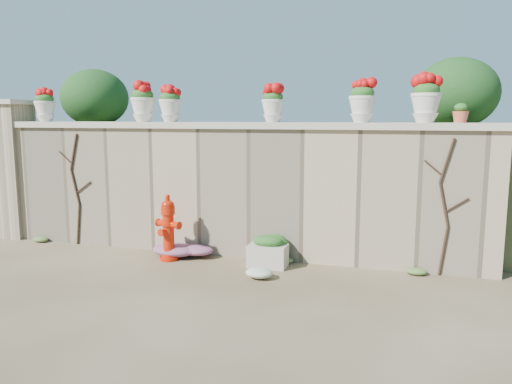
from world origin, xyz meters
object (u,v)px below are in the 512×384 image
(urn_pot_0, at_px, (45,105))
(terracotta_pot, at_px, (461,114))
(planter_box, at_px, (268,252))
(fire_hydrant, at_px, (168,227))

(urn_pot_0, bearing_deg, terracotta_pot, -0.00)
(planter_box, relative_size, urn_pot_0, 0.99)
(fire_hydrant, bearing_deg, terracotta_pot, 24.51)
(planter_box, xyz_separation_m, terracotta_pot, (2.56, 0.53, 2.00))
(planter_box, bearing_deg, urn_pot_0, 172.80)
(planter_box, relative_size, terracotta_pot, 2.21)
(fire_hydrant, relative_size, urn_pot_0, 1.78)
(planter_box, distance_m, terracotta_pot, 3.29)
(fire_hydrant, height_order, terracotta_pot, terracotta_pot)
(terracotta_pot, bearing_deg, fire_hydrant, -171.20)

